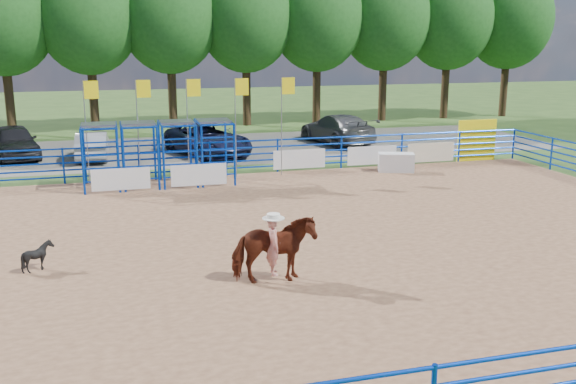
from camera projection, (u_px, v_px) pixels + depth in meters
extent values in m
plane|color=#3D5C24|center=(264.00, 246.00, 18.42)|extent=(120.00, 120.00, 0.00)
cube|color=#9A6D4D|center=(264.00, 246.00, 18.41)|extent=(30.00, 20.00, 0.02)
cube|color=slate|center=(191.00, 150.00, 34.34)|extent=(40.00, 10.00, 0.01)
cube|color=white|center=(396.00, 162.00, 28.51)|extent=(1.70, 1.19, 0.83)
imported|color=maroon|center=(274.00, 250.00, 15.42)|extent=(2.03, 1.02, 1.68)
imported|color=#A82218|center=(273.00, 217.00, 15.23)|extent=(0.37, 0.54, 1.42)
cylinder|color=white|center=(273.00, 187.00, 15.06)|extent=(0.54, 0.54, 0.12)
imported|color=black|center=(38.00, 256.00, 16.34)|extent=(0.82, 0.76, 0.77)
imported|color=black|center=(14.00, 142.00, 31.71)|extent=(3.12, 5.15, 1.64)
imported|color=gray|center=(92.00, 145.00, 31.43)|extent=(1.56, 4.17, 1.36)
imported|color=#161937|center=(208.00, 139.00, 32.56)|extent=(4.38, 6.26, 1.59)
imported|color=#545456|center=(337.00, 129.00, 36.24)|extent=(3.34, 5.99, 1.64)
cube|color=white|center=(121.00, 179.00, 24.58)|extent=(2.20, 0.04, 0.85)
cube|color=white|center=(199.00, 175.00, 25.36)|extent=(2.20, 0.04, 0.85)
cube|color=white|center=(299.00, 159.00, 28.66)|extent=(2.40, 0.04, 0.85)
cube|color=white|center=(372.00, 155.00, 29.57)|extent=(2.40, 0.04, 0.85)
cube|color=beige|center=(431.00, 152.00, 30.35)|extent=(2.40, 0.04, 0.90)
cube|color=yellow|center=(477.00, 140.00, 31.03)|extent=(2.00, 0.12, 2.00)
cylinder|color=#3F2B19|center=(9.00, 95.00, 39.61)|extent=(0.56, 0.56, 4.80)
ellipsoid|color=#1B4D19|center=(0.00, 8.00, 38.41)|extent=(6.40, 6.40, 7.36)
cylinder|color=#3F2B19|center=(93.00, 93.00, 40.91)|extent=(0.56, 0.56, 4.80)
ellipsoid|color=#1B4D19|center=(87.00, 9.00, 39.71)|extent=(6.40, 6.40, 7.36)
cylinder|color=#3F2B19|center=(172.00, 91.00, 42.21)|extent=(0.56, 0.56, 4.80)
ellipsoid|color=#1B4D19|center=(169.00, 10.00, 41.01)|extent=(6.40, 6.40, 7.36)
cylinder|color=#3F2B19|center=(247.00, 90.00, 43.52)|extent=(0.56, 0.56, 4.80)
ellipsoid|color=#1B4D19|center=(245.00, 11.00, 42.31)|extent=(6.40, 6.40, 7.36)
cylinder|color=#3F2B19|center=(317.00, 88.00, 44.82)|extent=(0.56, 0.56, 4.80)
ellipsoid|color=#1B4D19|center=(317.00, 12.00, 43.61)|extent=(6.40, 6.40, 7.36)
cylinder|color=#3F2B19|center=(383.00, 87.00, 46.12)|extent=(0.56, 0.56, 4.80)
ellipsoid|color=#1B4D19|center=(385.00, 13.00, 44.91)|extent=(6.40, 6.40, 7.36)
cylinder|color=#3F2B19|center=(445.00, 86.00, 47.42)|extent=(0.56, 0.56, 4.80)
ellipsoid|color=#1B4D19|center=(449.00, 13.00, 46.21)|extent=(6.40, 6.40, 7.36)
cylinder|color=#3F2B19|center=(504.00, 84.00, 48.72)|extent=(0.56, 0.56, 4.80)
ellipsoid|color=#1B4D19|center=(510.00, 14.00, 47.51)|extent=(6.40, 6.40, 7.36)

